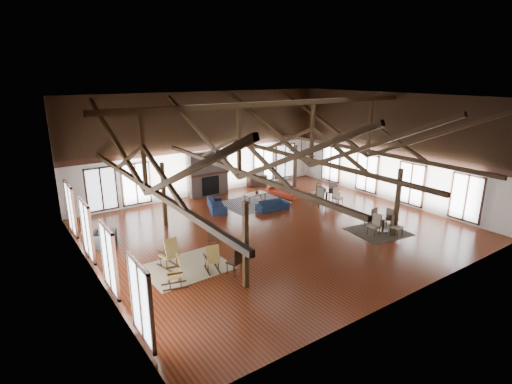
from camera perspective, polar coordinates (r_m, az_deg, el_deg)
floor at (r=18.67m, az=2.94°, el=-5.38°), size 16.00×16.00×0.00m
ceiling at (r=17.34m, az=3.24°, el=13.33°), size 16.00×14.00×0.02m
wall_back at (r=23.58m, az=-7.43°, el=6.75°), size 16.00×0.02×6.00m
wall_front at (r=13.16m, az=22.04°, el=-2.28°), size 16.00×0.02×6.00m
wall_left at (r=14.48m, az=-22.86°, el=-0.71°), size 0.02×14.00×6.00m
wall_right at (r=23.44m, az=18.85°, el=5.94°), size 0.02×14.00×6.00m
roof_truss at (r=17.56m, az=3.13°, el=6.90°), size 15.60×14.07×3.14m
post_grid at (r=18.15m, az=3.01°, el=-0.91°), size 8.16×7.16×3.05m
fireplace at (r=23.65m, az=-6.91°, el=2.56°), size 2.50×0.69×2.60m
ceiling_fan at (r=17.17m, az=6.49°, el=5.59°), size 1.60×1.60×0.75m
sofa_navy_front at (r=21.18m, az=2.40°, el=-1.92°), size 1.82×0.87×0.51m
sofa_navy_left at (r=21.29m, az=-5.63°, el=-1.80°), size 2.12×1.39×0.58m
sofa_orange at (r=23.69m, az=3.95°, el=0.18°), size 2.16×1.18×0.60m
coffee_table at (r=22.45m, az=-0.12°, el=-0.35°), size 1.36×0.81×0.49m
vase at (r=22.37m, az=0.13°, el=0.02°), size 0.20×0.20×0.21m
armchair at (r=17.95m, az=-21.03°, el=-6.34°), size 1.29×1.32×0.65m
side_table_lamp at (r=18.20m, az=-22.83°, el=-5.86°), size 0.45×0.45×1.15m
rocking_chair_a at (r=15.29m, az=-12.20°, el=-8.61°), size 0.66×1.01×1.21m
rocking_chair_b at (r=14.80m, az=-6.24°, el=-9.48°), size 0.62×0.91×1.07m
rocking_chair_c at (r=14.02m, az=-11.21°, el=-11.16°), size 0.95×0.65×1.12m
side_chair_a at (r=16.53m, az=-6.14°, el=-6.46°), size 0.55×0.55×0.92m
side_chair_b at (r=14.47m, az=-2.87°, el=-9.62°), size 0.55×0.55×1.03m
cafe_table_near at (r=19.17m, az=17.73°, el=-4.03°), size 1.89×1.89×0.98m
cafe_table_far at (r=22.56m, az=10.05°, el=-0.30°), size 2.03×2.03×1.04m
cup_near at (r=19.09m, az=18.21°, el=-3.30°), size 0.17×0.17×0.10m
cup_far at (r=22.51m, az=9.89°, el=0.40°), size 0.12×0.12×0.09m
tv_console at (r=25.75m, az=0.13°, el=1.63°), size 1.30×0.49×0.65m
television at (r=25.61m, az=0.16°, el=2.96°), size 1.01×0.24×0.58m
rug_tan at (r=15.42m, az=-9.88°, el=-10.56°), size 3.11×2.49×0.01m
rug_navy at (r=22.40m, az=-0.33°, el=-1.54°), size 3.61×2.77×0.01m
rug_dark at (r=19.24m, az=17.10°, el=-5.43°), size 2.65×2.46×0.01m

